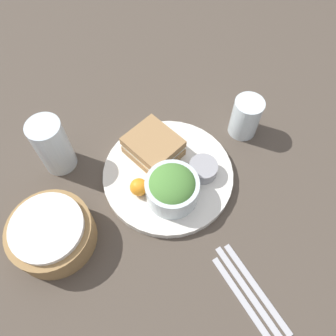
{
  "coord_description": "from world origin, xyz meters",
  "views": [
    {
      "loc": [
        -0.3,
        0.19,
        0.65
      ],
      "look_at": [
        0.0,
        0.0,
        0.04
      ],
      "focal_mm": 35.0,
      "sensor_mm": 36.0,
      "label": 1
    }
  ],
  "objects_px": {
    "salad_bowl": "(172,188)",
    "fork": "(257,288)",
    "drink_glass": "(53,146)",
    "bread_basket": "(52,234)",
    "spoon": "(241,298)",
    "water_glass": "(246,117)",
    "dressing_cup": "(203,169)",
    "knife": "(249,293)",
    "sandwich": "(154,146)",
    "plate": "(168,175)"
  },
  "relations": [
    {
      "from": "salad_bowl",
      "to": "fork",
      "type": "xyz_separation_m",
      "value": [
        -0.24,
        -0.03,
        -0.05
      ]
    },
    {
      "from": "drink_glass",
      "to": "bread_basket",
      "type": "xyz_separation_m",
      "value": [
        -0.17,
        0.08,
        -0.03
      ]
    },
    {
      "from": "spoon",
      "to": "water_glass",
      "type": "height_order",
      "value": "water_glass"
    },
    {
      "from": "fork",
      "to": "spoon",
      "type": "height_order",
      "value": "same"
    },
    {
      "from": "dressing_cup",
      "to": "drink_glass",
      "type": "xyz_separation_m",
      "value": [
        0.21,
        0.25,
        0.04
      ]
    },
    {
      "from": "fork",
      "to": "knife",
      "type": "distance_m",
      "value": 0.02
    },
    {
      "from": "sandwich",
      "to": "fork",
      "type": "bearing_deg",
      "value": -178.64
    },
    {
      "from": "dressing_cup",
      "to": "spoon",
      "type": "xyz_separation_m",
      "value": [
        -0.25,
        0.09,
        -0.03
      ]
    },
    {
      "from": "drink_glass",
      "to": "water_glass",
      "type": "distance_m",
      "value": 0.44
    },
    {
      "from": "sandwich",
      "to": "water_glass",
      "type": "xyz_separation_m",
      "value": [
        -0.05,
        -0.22,
        0.01
      ]
    },
    {
      "from": "plate",
      "to": "fork",
      "type": "distance_m",
      "value": 0.29
    },
    {
      "from": "spoon",
      "to": "water_glass",
      "type": "relative_size",
      "value": 1.72
    },
    {
      "from": "fork",
      "to": "dressing_cup",
      "type": "bearing_deg",
      "value": 169.39
    },
    {
      "from": "sandwich",
      "to": "fork",
      "type": "xyz_separation_m",
      "value": [
        -0.36,
        -0.01,
        -0.04
      ]
    },
    {
      "from": "plate",
      "to": "salad_bowl",
      "type": "relative_size",
      "value": 2.61
    },
    {
      "from": "salad_bowl",
      "to": "knife",
      "type": "distance_m",
      "value": 0.25
    },
    {
      "from": "plate",
      "to": "bread_basket",
      "type": "bearing_deg",
      "value": 90.4
    },
    {
      "from": "drink_glass",
      "to": "water_glass",
      "type": "xyz_separation_m",
      "value": [
        -0.15,
        -0.41,
        -0.02
      ]
    },
    {
      "from": "plate",
      "to": "knife",
      "type": "relative_size",
      "value": 1.44
    },
    {
      "from": "knife",
      "to": "spoon",
      "type": "xyz_separation_m",
      "value": [
        0.0,
        0.02,
        0.0
      ]
    },
    {
      "from": "water_glass",
      "to": "plate",
      "type": "bearing_deg",
      "value": 93.16
    },
    {
      "from": "knife",
      "to": "salad_bowl",
      "type": "bearing_deg",
      "value": -174.76
    },
    {
      "from": "bread_basket",
      "to": "sandwich",
      "type": "bearing_deg",
      "value": -77.0
    },
    {
      "from": "sandwich",
      "to": "drink_glass",
      "type": "xyz_separation_m",
      "value": [
        0.1,
        0.19,
        0.02
      ]
    },
    {
      "from": "drink_glass",
      "to": "spoon",
      "type": "distance_m",
      "value": 0.49
    },
    {
      "from": "knife",
      "to": "water_glass",
      "type": "relative_size",
      "value": 2.0
    },
    {
      "from": "drink_glass",
      "to": "bread_basket",
      "type": "distance_m",
      "value": 0.19
    },
    {
      "from": "salad_bowl",
      "to": "water_glass",
      "type": "distance_m",
      "value": 0.26
    },
    {
      "from": "spoon",
      "to": "knife",
      "type": "bearing_deg",
      "value": 90.0
    },
    {
      "from": "water_glass",
      "to": "fork",
      "type": "bearing_deg",
      "value": 145.26
    },
    {
      "from": "sandwich",
      "to": "bread_basket",
      "type": "distance_m",
      "value": 0.28
    },
    {
      "from": "dressing_cup",
      "to": "knife",
      "type": "xyz_separation_m",
      "value": [
        -0.25,
        0.07,
        -0.03
      ]
    },
    {
      "from": "dressing_cup",
      "to": "spoon",
      "type": "distance_m",
      "value": 0.27
    },
    {
      "from": "bread_basket",
      "to": "salad_bowl",
      "type": "bearing_deg",
      "value": -101.46
    },
    {
      "from": "dressing_cup",
      "to": "bread_basket",
      "type": "relative_size",
      "value": 0.38
    },
    {
      "from": "plate",
      "to": "bread_basket",
      "type": "relative_size",
      "value": 1.76
    },
    {
      "from": "plate",
      "to": "sandwich",
      "type": "xyz_separation_m",
      "value": [
        0.06,
        -0.0,
        0.04
      ]
    },
    {
      "from": "dressing_cup",
      "to": "bread_basket",
      "type": "distance_m",
      "value": 0.34
    },
    {
      "from": "bread_basket",
      "to": "spoon",
      "type": "xyz_separation_m",
      "value": [
        -0.29,
        -0.25,
        -0.03
      ]
    },
    {
      "from": "fork",
      "to": "drink_glass",
      "type": "bearing_deg",
      "value": -155.19
    },
    {
      "from": "fork",
      "to": "bread_basket",
      "type": "bearing_deg",
      "value": -134.79
    },
    {
      "from": "knife",
      "to": "spoon",
      "type": "bearing_deg",
      "value": -90.0
    },
    {
      "from": "plate",
      "to": "salad_bowl",
      "type": "distance_m",
      "value": 0.07
    },
    {
      "from": "water_glass",
      "to": "drink_glass",
      "type": "bearing_deg",
      "value": 69.67
    },
    {
      "from": "sandwich",
      "to": "drink_glass",
      "type": "relative_size",
      "value": 0.92
    },
    {
      "from": "drink_glass",
      "to": "knife",
      "type": "xyz_separation_m",
      "value": [
        -0.46,
        -0.18,
        -0.07
      ]
    },
    {
      "from": "drink_glass",
      "to": "salad_bowl",
      "type": "bearing_deg",
      "value": -142.73
    },
    {
      "from": "knife",
      "to": "bread_basket",
      "type": "bearing_deg",
      "value": -136.64
    },
    {
      "from": "dressing_cup",
      "to": "drink_glass",
      "type": "distance_m",
      "value": 0.33
    },
    {
      "from": "drink_glass",
      "to": "sandwich",
      "type": "bearing_deg",
      "value": -118.53
    }
  ]
}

